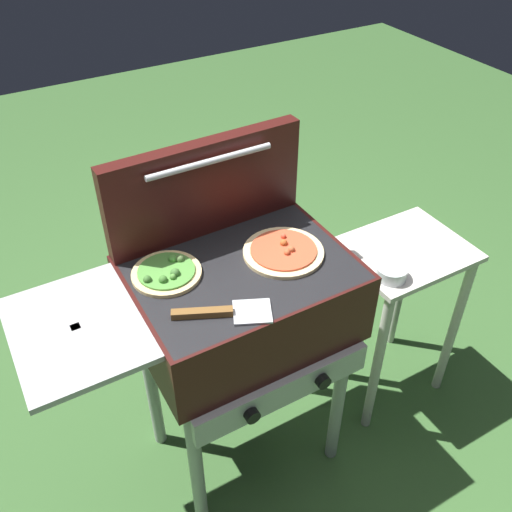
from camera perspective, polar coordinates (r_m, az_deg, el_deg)
The scene contains 8 objects.
ground_plane at distance 2.30m, azimuth -1.14°, elevation -18.62°, with size 8.00×8.00×0.00m, color #38602D.
grill at distance 1.71m, azimuth -1.80°, elevation -5.05°, with size 0.96×0.53×0.90m.
grill_lid_open at distance 1.69m, azimuth -5.13°, elevation 6.92°, with size 0.63×0.09×0.30m.
pizza_pepperoni at distance 1.66m, azimuth 2.80°, elevation 0.47°, with size 0.24×0.24×0.03m.
pizza_veggie at distance 1.60m, azimuth -9.01°, elevation -1.66°, with size 0.20×0.20×0.04m.
spatula at distance 1.47m, azimuth -3.36°, elevation -5.72°, with size 0.26×0.16×0.02m.
prep_table at distance 2.18m, azimuth 14.06°, elevation -3.37°, with size 0.44×0.36×0.71m.
topping_bowl_near at distance 1.91m, azimuth 13.54°, elevation -1.68°, with size 0.10×0.10×0.04m.
Camera 1 is at (-0.58, -1.10, 1.93)m, focal length 39.55 mm.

